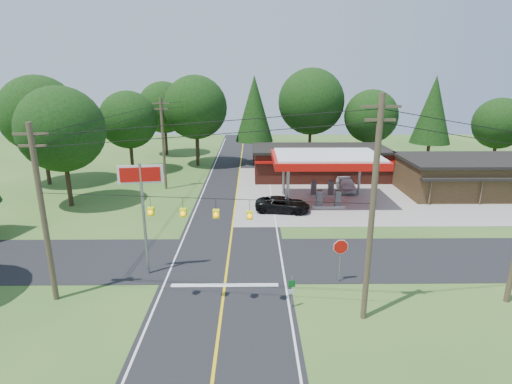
{
  "coord_description": "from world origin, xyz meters",
  "views": [
    {
      "loc": [
        1.69,
        -25.21,
        12.25
      ],
      "look_at": [
        2.0,
        7.0,
        2.8
      ],
      "focal_mm": 28.0,
      "sensor_mm": 36.0,
      "label": 1
    }
  ],
  "objects_px": {
    "suv_car": "(283,205)",
    "big_stop_sign": "(142,193)",
    "octagonal_stop_sign": "(341,250)",
    "gas_canopy": "(327,160)",
    "sedan_car": "(346,184)"
  },
  "relations": [
    {
      "from": "gas_canopy",
      "to": "big_stop_sign",
      "type": "bearing_deg",
      "value": -133.01
    },
    {
      "from": "suv_car",
      "to": "big_stop_sign",
      "type": "distance_m",
      "value": 16.02
    },
    {
      "from": "sedan_car",
      "to": "big_stop_sign",
      "type": "xyz_separation_m",
      "value": [
        -17.0,
        -19.01,
        4.65
      ]
    },
    {
      "from": "gas_canopy",
      "to": "big_stop_sign",
      "type": "relative_size",
      "value": 1.47
    },
    {
      "from": "big_stop_sign",
      "to": "octagonal_stop_sign",
      "type": "bearing_deg",
      "value": -5.68
    },
    {
      "from": "octagonal_stop_sign",
      "to": "big_stop_sign",
      "type": "bearing_deg",
      "value": 174.32
    },
    {
      "from": "gas_canopy",
      "to": "suv_car",
      "type": "xyz_separation_m",
      "value": [
        -4.5,
        -3.0,
        -3.57
      ]
    },
    {
      "from": "gas_canopy",
      "to": "sedan_car",
      "type": "distance_m",
      "value": 6.11
    },
    {
      "from": "gas_canopy",
      "to": "octagonal_stop_sign",
      "type": "xyz_separation_m",
      "value": [
        -2.0,
        -16.2,
        -2.14
      ]
    },
    {
      "from": "sedan_car",
      "to": "octagonal_stop_sign",
      "type": "relative_size",
      "value": 1.58
    },
    {
      "from": "gas_canopy",
      "to": "octagonal_stop_sign",
      "type": "relative_size",
      "value": 3.76
    },
    {
      "from": "big_stop_sign",
      "to": "octagonal_stop_sign",
      "type": "xyz_separation_m",
      "value": [
        12.0,
        -1.19,
        -3.29
      ]
    },
    {
      "from": "suv_car",
      "to": "big_stop_sign",
      "type": "xyz_separation_m",
      "value": [
        -9.5,
        -12.01,
        4.71
      ]
    },
    {
      "from": "big_stop_sign",
      "to": "suv_car",
      "type": "bearing_deg",
      "value": 51.66
    },
    {
      "from": "suv_car",
      "to": "sedan_car",
      "type": "xyz_separation_m",
      "value": [
        7.5,
        7.0,
        0.06
      ]
    }
  ]
}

